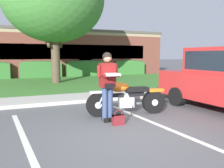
{
  "coord_description": "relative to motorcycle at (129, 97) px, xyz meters",
  "views": [
    {
      "loc": [
        -2.18,
        -4.24,
        1.63
      ],
      "look_at": [
        0.16,
        1.49,
        0.85
      ],
      "focal_mm": 36.59,
      "sensor_mm": 36.0,
      "label": 1
    }
  ],
  "objects": [
    {
      "name": "hedge_center_right",
      "position": [
        2.17,
        11.54,
        0.16
      ],
      "size": [
        3.4,
        0.9,
        1.24
      ],
      "color": "#336B2D",
      "rests_on": "ground"
    },
    {
      "name": "rider_person",
      "position": [
        -0.78,
        -0.38,
        0.52
      ],
      "size": [
        0.54,
        0.59,
        1.7
      ],
      "color": "black",
      "rests_on": "ground"
    },
    {
      "name": "hedge_center_left",
      "position": [
        -1.33,
        11.54,
        0.16
      ],
      "size": [
        2.85,
        0.9,
        1.24
      ],
      "color": "#336B2D",
      "rests_on": "ground"
    },
    {
      "name": "stall_stripe_1",
      "position": [
        0.21,
        -1.08,
        -0.49
      ],
      "size": [
        0.58,
        4.39,
        0.01
      ],
      "primitive_type": "cube",
      "rotation": [
        0.0,
        0.0,
        0.1
      ],
      "color": "silver",
      "rests_on": "ground"
    },
    {
      "name": "brick_building",
      "position": [
        -2.5,
        17.19,
        1.33
      ],
      "size": [
        22.89,
        11.17,
        3.63
      ],
      "color": "brown",
      "rests_on": "ground"
    },
    {
      "name": "curb_strip",
      "position": [
        -0.59,
        2.02,
        -0.43
      ],
      "size": [
        60.0,
        0.2,
        0.12
      ],
      "primitive_type": "cube",
      "color": "#B7B2A8",
      "rests_on": "ground"
    },
    {
      "name": "motorcycle",
      "position": [
        0.0,
        0.0,
        0.0
      ],
      "size": [
        2.24,
        0.82,
        1.26
      ],
      "color": "black",
      "rests_on": "ground"
    },
    {
      "name": "grass_lawn",
      "position": [
        -0.59,
        7.47,
        -0.46
      ],
      "size": [
        60.0,
        7.68,
        0.06
      ],
      "primitive_type": "cube",
      "color": "#3D752D",
      "rests_on": "ground"
    },
    {
      "name": "ground_plane",
      "position": [
        -0.59,
        -1.28,
        -0.49
      ],
      "size": [
        140.0,
        140.0,
        0.0
      ],
      "primitive_type": "plane",
      "color": "#565659"
    },
    {
      "name": "concrete_walk",
      "position": [
        -0.59,
        2.87,
        -0.45
      ],
      "size": [
        60.0,
        1.5,
        0.08
      ],
      "primitive_type": "cube",
      "color": "#B7B2A8",
      "rests_on": "ground"
    },
    {
      "name": "stall_stripe_0",
      "position": [
        -2.72,
        -1.08,
        -0.49
      ],
      "size": [
        0.58,
        4.39,
        0.01
      ],
      "primitive_type": "cube",
      "rotation": [
        0.0,
        0.0,
        0.1
      ],
      "color": "silver",
      "rests_on": "ground"
    },
    {
      "name": "hedge_right",
      "position": [
        5.66,
        11.54,
        0.16
      ],
      "size": [
        2.57,
        0.9,
        1.24
      ],
      "color": "#336B2D",
      "rests_on": "ground"
    },
    {
      "name": "handbag",
      "position": [
        -0.66,
        -0.75,
        -0.34
      ],
      "size": [
        0.28,
        0.13,
        0.36
      ],
      "color": "maroon",
      "rests_on": "ground"
    }
  ]
}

